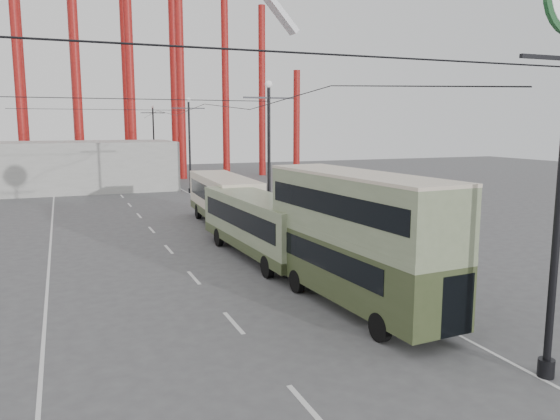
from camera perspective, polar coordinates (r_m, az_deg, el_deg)
name	(u,v)px	position (r m, az deg, el deg)	size (l,w,h in m)	color
ground	(309,365)	(15.98, 3.08, -15.91)	(160.00, 160.00, 0.00)	#4B4B4D
road_markings	(160,236)	(33.93, -12.44, -2.70)	(12.52, 120.00, 0.01)	silver
lamp_post_mid	(269,158)	(33.34, -1.16, 5.41)	(3.20, 0.44, 9.32)	black
lamp_post_far	(190,146)	(54.46, -9.43, 6.64)	(3.20, 0.44, 9.32)	black
lamp_post_distant	(154,140)	(76.08, -13.05, 7.13)	(3.20, 0.44, 9.32)	black
fairground_shed	(63,166)	(60.28, -21.70, 4.26)	(22.00, 10.00, 5.00)	#9B9B96
double_decker_bus	(356,234)	(19.94, 7.99, -2.45)	(2.99, 9.48, 5.01)	#353F22
single_decker_green	(260,223)	(27.72, -2.14, -1.39)	(2.95, 11.10, 3.11)	#6F7D5B
single_decker_cream	(224,198)	(36.94, -5.90, 1.30)	(3.15, 10.69, 3.29)	beige
pedestrian	(296,269)	(22.72, 1.67, -6.21)	(0.57, 0.37, 1.56)	black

